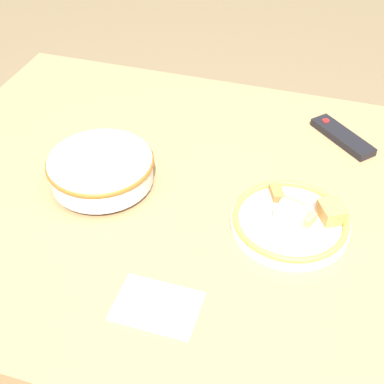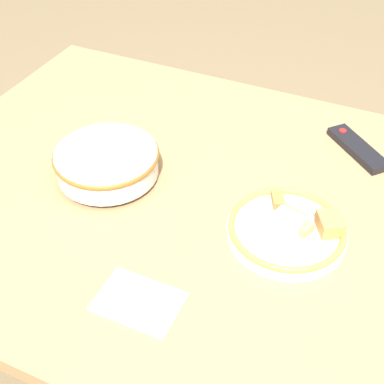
# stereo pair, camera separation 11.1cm
# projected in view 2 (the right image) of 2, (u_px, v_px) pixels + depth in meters

# --- Properties ---
(ground_plane) EXTENTS (8.00, 8.00, 0.00)m
(ground_plane) POSITION_uv_depth(u_px,v_px,m) (199.00, 370.00, 1.73)
(ground_plane) COLOR #7F6B4C
(dining_table) EXTENTS (1.43, 1.06, 0.76)m
(dining_table) POSITION_uv_depth(u_px,v_px,m) (201.00, 221.00, 1.28)
(dining_table) COLOR tan
(dining_table) RESTS_ON ground_plane
(noodle_bowl) EXTENTS (0.25, 0.25, 0.08)m
(noodle_bowl) POSITION_uv_depth(u_px,v_px,m) (107.00, 162.00, 1.26)
(noodle_bowl) COLOR silver
(noodle_bowl) RESTS_ON dining_table
(food_plate) EXTENTS (0.26, 0.26, 0.05)m
(food_plate) POSITION_uv_depth(u_px,v_px,m) (289.00, 229.00, 1.13)
(food_plate) COLOR white
(food_plate) RESTS_ON dining_table
(tv_remote) EXTENTS (0.18, 0.17, 0.02)m
(tv_remote) POSITION_uv_depth(u_px,v_px,m) (358.00, 148.00, 1.36)
(tv_remote) COLOR black
(tv_remote) RESTS_ON dining_table
(folded_napkin) EXTENTS (0.16, 0.11, 0.01)m
(folded_napkin) POSITION_uv_depth(u_px,v_px,m) (139.00, 302.00, 1.01)
(folded_napkin) COLOR beige
(folded_napkin) RESTS_ON dining_table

